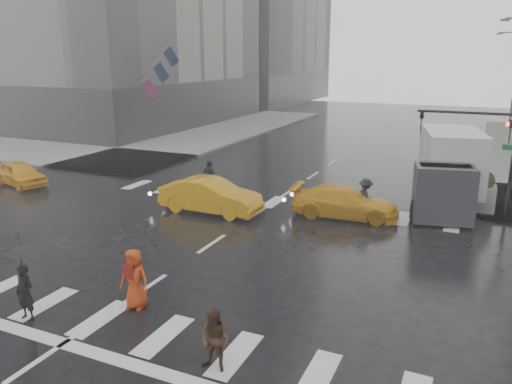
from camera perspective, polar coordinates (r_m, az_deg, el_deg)
The scene contains 16 objects.
ground at distance 18.66m, azimuth -5.08°, elevation -5.92°, with size 120.00×120.00×0.00m, color black.
sidewalk_nw at distance 43.59m, azimuth -16.29°, elevation 5.90°, with size 35.00×35.00×0.15m, color slate.
road_markings at distance 18.66m, azimuth -5.09°, elevation -5.90°, with size 18.00×48.00×0.01m, color silver, non-canonical shape.
traffic_signal_pole at distance 23.37m, azimuth 25.08°, elevation 5.20°, with size 4.45×0.42×4.50m.
planter_west at distance 24.05m, azimuth 19.73°, elevation 0.55°, with size 1.10×1.10×1.80m.
planter_mid at distance 24.00m, azimuth 24.47°, elevation 0.03°, with size 1.10×1.10×1.80m.
flag_cluster at distance 41.15m, azimuth -11.13°, elevation 13.50°, with size 2.87×3.06×4.69m.
pedestrian_black at distance 14.24m, azimuth -25.29°, elevation -7.17°, with size 0.96×0.98×2.43m.
pedestrian_brown at distance 11.41m, azimuth -4.73°, elevation -16.49°, with size 0.72×0.56×1.47m, color #422817.
pedestrian_orange at distance 14.20m, azimuth -13.74°, elevation -9.61°, with size 0.91×0.66×1.71m.
pedestrian_far_a at distance 25.13m, azimuth -5.31°, elevation 1.69°, with size 0.99×0.61×1.70m, color black.
pedestrian_far_b at distance 22.02m, azimuth 12.39°, elevation -0.62°, with size 1.08×0.59×1.67m, color black.
taxi_front at distance 29.62m, azimuth -25.39°, elevation 1.94°, with size 1.52×3.78×1.29m, color #F2A20C.
taxi_mid at distance 22.13m, azimuth -5.21°, elevation -0.44°, with size 1.60×4.58×1.51m, color #F2A20C.
taxi_rear at distance 21.77m, azimuth 10.12°, elevation -1.14°, with size 1.86×4.03×1.32m, color #F2A20C.
box_truck at distance 24.19m, azimuth 21.16°, elevation 2.56°, with size 2.42×6.46×3.43m.
Camera 1 is at (8.66, -15.10, 6.74)m, focal length 35.00 mm.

